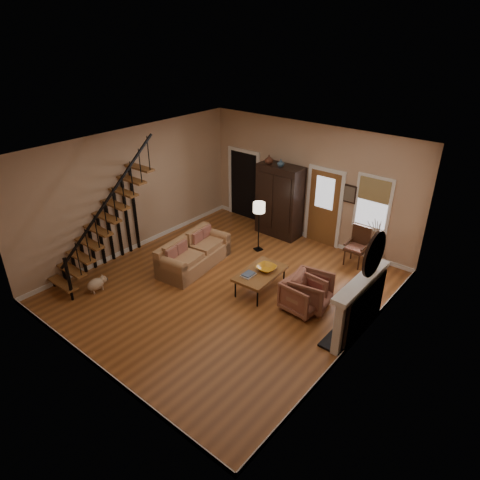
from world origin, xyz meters
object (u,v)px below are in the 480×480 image
Objects in this scene: sofa at (194,253)px; floor_lamp at (259,227)px; armoire at (280,201)px; armchair_right at (311,291)px; side_chair at (356,247)px; coffee_table at (260,281)px; armchair_left at (303,295)px.

sofa is 1.46× the size of floor_lamp.
armchair_right is (2.61, -2.50, -0.67)m from armoire.
side_chair reaches higher than armchair_right.
armoire is at bearing 35.26° from armchair_right.
coffee_table is 1.17m from armchair_left.
side_chair is at bearing -4.48° from armoire.
coffee_table is at bearing -1.72° from sofa.
coffee_table is at bearing -114.73° from side_chair.
armchair_right is 2.30m from side_chair.
sofa reaches higher than armchair_left.
armchair_right is 0.60× the size of floor_lamp.
floor_lamp is at bearing -82.73° from armoire.
armoire is 1.61× the size of coffee_table.
sofa is at bearing -174.26° from coffee_table.
coffee_table is (1.39, -2.72, -0.80)m from armoire.
coffee_table is 2.03m from floor_lamp.
armchair_left is at bearing -32.92° from floor_lamp.
floor_lamp is at bearing 128.75° from coffee_table.
sofa is 2.56× the size of armchair_left.
armchair_left is (3.13, 0.19, -0.02)m from sofa.
side_chair is at bearing -9.41° from armchair_right.
floor_lamp is at bearing 50.71° from armchair_right.
armoire is at bearing 45.99° from armchair_left.
floor_lamp is (0.73, 1.74, 0.32)m from sofa.
armchair_left is 0.24m from armchair_right.
armchair_left is 0.96× the size of armchair_right.
armchair_right is at bearing -43.72° from armoire.
armchair_right is (3.19, 0.42, -0.00)m from sofa.
side_chair is at bearing 2.91° from armchair_left.
coffee_table is 0.93× the size of floor_lamp.
armoire is at bearing 71.29° from sofa.
side_chair is (2.40, 0.97, -0.19)m from floor_lamp.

